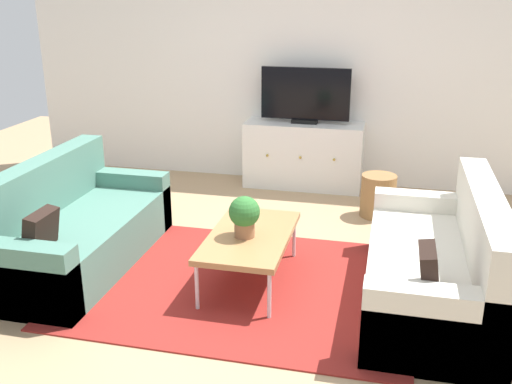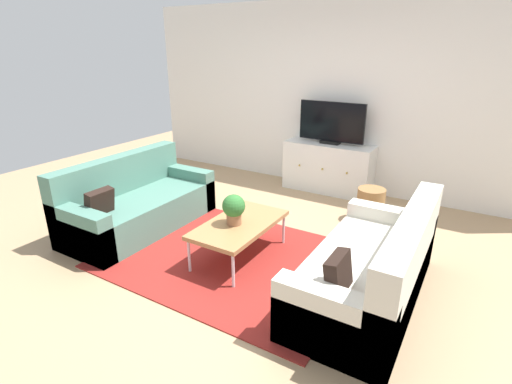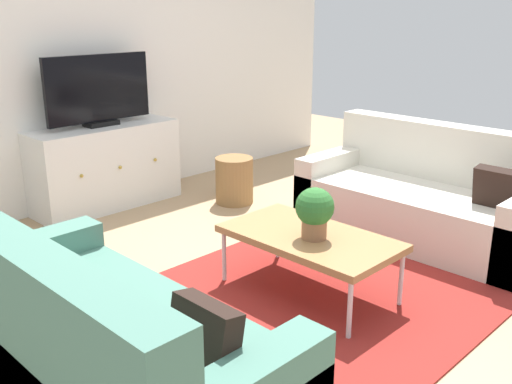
{
  "view_description": "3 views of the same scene",
  "coord_description": "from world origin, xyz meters",
  "px_view_note": "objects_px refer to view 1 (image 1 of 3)",
  "views": [
    {
      "loc": [
        1.01,
        -3.95,
        2.13
      ],
      "look_at": [
        0.0,
        0.33,
        0.58
      ],
      "focal_mm": 40.79,
      "sensor_mm": 36.0,
      "label": 1
    },
    {
      "loc": [
        2.02,
        -3.03,
        2.06
      ],
      "look_at": [
        0.0,
        0.33,
        0.58
      ],
      "focal_mm": 27.15,
      "sensor_mm": 36.0,
      "label": 2
    },
    {
      "loc": [
        -2.51,
        -2.14,
        1.71
      ],
      "look_at": [
        0.0,
        0.33,
        0.58
      ],
      "focal_mm": 40.77,
      "sensor_mm": 36.0,
      "label": 3
    }
  ],
  "objects_px": {
    "couch_right_side": "(443,269)",
    "potted_plant": "(244,215)",
    "wicker_basket": "(378,196)",
    "coffee_table": "(250,238)",
    "tv_console": "(303,155)",
    "couch_left_side": "(70,232)",
    "flat_screen_tv": "(305,96)"
  },
  "relations": [
    {
      "from": "couch_right_side",
      "to": "potted_plant",
      "type": "relative_size",
      "value": 5.84
    },
    {
      "from": "couch_right_side",
      "to": "wicker_basket",
      "type": "height_order",
      "value": "couch_right_side"
    },
    {
      "from": "coffee_table",
      "to": "tv_console",
      "type": "relative_size",
      "value": 0.82
    },
    {
      "from": "couch_right_side",
      "to": "coffee_table",
      "type": "bearing_deg",
      "value": 179.05
    },
    {
      "from": "couch_left_side",
      "to": "tv_console",
      "type": "xyz_separation_m",
      "value": [
        1.53,
        2.37,
        0.09
      ]
    },
    {
      "from": "potted_plant",
      "to": "tv_console",
      "type": "distance_m",
      "value": 2.41
    },
    {
      "from": "tv_console",
      "to": "flat_screen_tv",
      "type": "relative_size",
      "value": 1.34
    },
    {
      "from": "couch_right_side",
      "to": "coffee_table",
      "type": "height_order",
      "value": "couch_right_side"
    },
    {
      "from": "couch_left_side",
      "to": "wicker_basket",
      "type": "xyz_separation_m",
      "value": [
        2.38,
        1.64,
        -0.07
      ]
    },
    {
      "from": "coffee_table",
      "to": "couch_left_side",
      "type": "bearing_deg",
      "value": -179.11
    },
    {
      "from": "flat_screen_tv",
      "to": "couch_left_side",
      "type": "bearing_deg",
      "value": -122.52
    },
    {
      "from": "couch_left_side",
      "to": "couch_right_side",
      "type": "xyz_separation_m",
      "value": [
        2.88,
        0.0,
        0.0
      ]
    },
    {
      "from": "couch_right_side",
      "to": "coffee_table",
      "type": "relative_size",
      "value": 1.71
    },
    {
      "from": "flat_screen_tv",
      "to": "potted_plant",
      "type": "bearing_deg",
      "value": -91.55
    },
    {
      "from": "couch_left_side",
      "to": "tv_console",
      "type": "bearing_deg",
      "value": 57.26
    },
    {
      "from": "coffee_table",
      "to": "wicker_basket",
      "type": "xyz_separation_m",
      "value": [
        0.9,
        1.61,
        -0.16
      ]
    },
    {
      "from": "flat_screen_tv",
      "to": "wicker_basket",
      "type": "distance_m",
      "value": 1.41
    },
    {
      "from": "coffee_table",
      "to": "potted_plant",
      "type": "height_order",
      "value": "potted_plant"
    },
    {
      "from": "couch_right_side",
      "to": "tv_console",
      "type": "height_order",
      "value": "couch_right_side"
    },
    {
      "from": "couch_right_side",
      "to": "tv_console",
      "type": "bearing_deg",
      "value": 119.65
    },
    {
      "from": "couch_right_side",
      "to": "potted_plant",
      "type": "distance_m",
      "value": 1.45
    },
    {
      "from": "flat_screen_tv",
      "to": "wicker_basket",
      "type": "relative_size",
      "value": 2.31
    },
    {
      "from": "coffee_table",
      "to": "flat_screen_tv",
      "type": "height_order",
      "value": "flat_screen_tv"
    },
    {
      "from": "couch_left_side",
      "to": "coffee_table",
      "type": "xyz_separation_m",
      "value": [
        1.49,
        0.02,
        0.09
      ]
    },
    {
      "from": "couch_left_side",
      "to": "wicker_basket",
      "type": "relative_size",
      "value": 4.34
    },
    {
      "from": "coffee_table",
      "to": "wicker_basket",
      "type": "relative_size",
      "value": 2.54
    },
    {
      "from": "coffee_table",
      "to": "potted_plant",
      "type": "xyz_separation_m",
      "value": [
        -0.03,
        -0.05,
        0.2
      ]
    },
    {
      "from": "tv_console",
      "to": "potted_plant",
      "type": "bearing_deg",
      "value": -91.57
    },
    {
      "from": "tv_console",
      "to": "wicker_basket",
      "type": "distance_m",
      "value": 1.14
    },
    {
      "from": "couch_left_side",
      "to": "tv_console",
      "type": "relative_size",
      "value": 1.4
    },
    {
      "from": "potted_plant",
      "to": "wicker_basket",
      "type": "xyz_separation_m",
      "value": [
        0.92,
        1.67,
        -0.36
      ]
    },
    {
      "from": "coffee_table",
      "to": "flat_screen_tv",
      "type": "distance_m",
      "value": 2.46
    }
  ]
}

